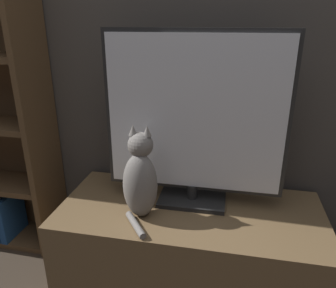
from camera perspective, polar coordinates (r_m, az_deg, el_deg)
tv_stand at (r=1.63m, az=3.70°, el=-17.16°), size 1.19×0.54×0.41m
tv at (r=1.41m, az=4.83°, el=4.05°), size 0.79×0.18×0.77m
cat at (r=1.39m, az=-4.83°, el=-6.08°), size 0.15×0.26×0.40m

